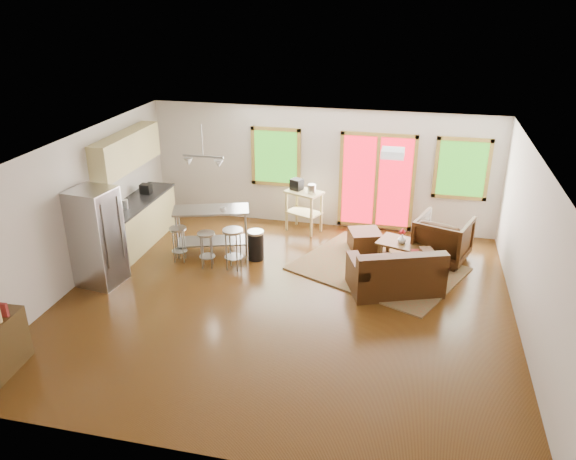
% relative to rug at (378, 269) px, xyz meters
% --- Properties ---
extents(floor, '(7.50, 7.00, 0.02)m').
position_rel_rug_xyz_m(floor, '(-1.45, -1.56, -0.02)').
color(floor, '#341E09').
rests_on(floor, ground).
extents(ceiling, '(7.50, 7.00, 0.02)m').
position_rel_rug_xyz_m(ceiling, '(-1.45, -1.56, 2.60)').
color(ceiling, silver).
rests_on(ceiling, ground).
extents(back_wall, '(7.50, 0.02, 2.60)m').
position_rel_rug_xyz_m(back_wall, '(-1.45, 1.95, 1.29)').
color(back_wall, beige).
rests_on(back_wall, ground).
extents(left_wall, '(0.02, 7.00, 2.60)m').
position_rel_rug_xyz_m(left_wall, '(-5.21, -1.56, 1.29)').
color(left_wall, beige).
rests_on(left_wall, ground).
extents(right_wall, '(0.02, 7.00, 2.60)m').
position_rel_rug_xyz_m(right_wall, '(2.31, -1.56, 1.29)').
color(right_wall, beige).
rests_on(right_wall, ground).
extents(front_wall, '(7.50, 0.02, 2.60)m').
position_rel_rug_xyz_m(front_wall, '(-1.45, -5.07, 1.29)').
color(front_wall, beige).
rests_on(front_wall, ground).
extents(window_left, '(1.10, 0.05, 1.30)m').
position_rel_rug_xyz_m(window_left, '(-2.45, 1.90, 1.49)').
color(window_left, '#1E5811').
rests_on(window_left, back_wall).
extents(french_doors, '(1.60, 0.05, 2.10)m').
position_rel_rug_xyz_m(french_doors, '(-0.25, 1.90, 1.09)').
color(french_doors, '#B60918').
rests_on(french_doors, back_wall).
extents(window_right, '(1.10, 0.05, 1.30)m').
position_rel_rug_xyz_m(window_right, '(1.45, 1.90, 1.49)').
color(window_right, '#1E5811').
rests_on(window_right, back_wall).
extents(rug, '(3.50, 3.18, 0.03)m').
position_rel_rug_xyz_m(rug, '(0.00, 0.00, 0.00)').
color(rug, '#4A663D').
rests_on(rug, floor).
extents(loveseat, '(1.76, 1.37, 0.83)m').
position_rel_rug_xyz_m(loveseat, '(0.35, -0.76, 0.31)').
color(loveseat, black).
rests_on(loveseat, floor).
extents(coffee_table, '(1.17, 0.90, 0.41)m').
position_rel_rug_xyz_m(coffee_table, '(0.48, 0.42, 0.34)').
color(coffee_table, '#342510').
rests_on(coffee_table, floor).
extents(armchair, '(1.19, 1.15, 0.98)m').
position_rel_rug_xyz_m(armchair, '(1.16, 0.69, 0.47)').
color(armchair, black).
rests_on(armchair, floor).
extents(ottoman, '(0.76, 0.76, 0.40)m').
position_rel_rug_xyz_m(ottoman, '(-0.34, 0.83, 0.19)').
color(ottoman, black).
rests_on(ottoman, floor).
extents(vase, '(0.17, 0.18, 0.29)m').
position_rel_rug_xyz_m(vase, '(0.40, 0.41, 0.49)').
color(vase, silver).
rests_on(vase, coffee_table).
extents(book, '(0.21, 0.06, 0.28)m').
position_rel_rug_xyz_m(book, '(0.60, -0.01, 0.52)').
color(book, maroon).
rests_on(book, coffee_table).
extents(cabinets, '(0.64, 2.24, 2.30)m').
position_rel_rug_xyz_m(cabinets, '(-4.93, 0.14, 0.91)').
color(cabinets, tan).
rests_on(cabinets, floor).
extents(refrigerator, '(0.80, 0.77, 1.76)m').
position_rel_rug_xyz_m(refrigerator, '(-4.79, -1.60, 0.87)').
color(refrigerator, '#B7BABC').
rests_on(refrigerator, floor).
extents(island, '(1.57, 1.01, 0.93)m').
position_rel_rug_xyz_m(island, '(-3.28, 0.02, 0.62)').
color(island, '#B7BABC').
rests_on(island, floor).
extents(cup, '(0.13, 0.11, 0.11)m').
position_rel_rug_xyz_m(cup, '(-2.98, -0.14, 0.99)').
color(cup, silver).
rests_on(cup, island).
extents(bar_stool_a, '(0.39, 0.39, 0.69)m').
position_rel_rug_xyz_m(bar_stool_a, '(-3.78, -0.49, 0.50)').
color(bar_stool_a, '#B7BABC').
rests_on(bar_stool_a, floor).
extents(bar_stool_b, '(0.40, 0.40, 0.70)m').
position_rel_rug_xyz_m(bar_stool_b, '(-3.17, -0.60, 0.51)').
color(bar_stool_b, '#B7BABC').
rests_on(bar_stool_b, floor).
extents(bar_stool_c, '(0.39, 0.39, 0.80)m').
position_rel_rug_xyz_m(bar_stool_c, '(-2.65, -0.58, 0.58)').
color(bar_stool_c, '#B7BABC').
rests_on(bar_stool_c, floor).
extents(trash_can, '(0.39, 0.39, 0.59)m').
position_rel_rug_xyz_m(trash_can, '(-2.36, -0.09, 0.28)').
color(trash_can, black).
rests_on(trash_can, floor).
extents(kitchen_cart, '(0.88, 0.74, 1.15)m').
position_rel_rug_xyz_m(kitchen_cart, '(-1.75, 1.49, 0.77)').
color(kitchen_cart, tan).
rests_on(kitchen_cart, floor).
extents(ceiling_flush, '(0.35, 0.35, 0.12)m').
position_rel_rug_xyz_m(ceiling_flush, '(0.15, -0.96, 2.52)').
color(ceiling_flush, white).
rests_on(ceiling_flush, ceiling).
extents(pendant_light, '(0.80, 0.18, 0.79)m').
position_rel_rug_xyz_m(pendant_light, '(-3.35, -0.06, 1.88)').
color(pendant_light, gray).
rests_on(pendant_light, ceiling).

